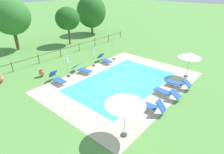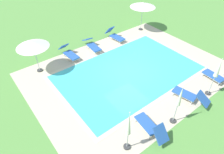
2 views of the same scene
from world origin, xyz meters
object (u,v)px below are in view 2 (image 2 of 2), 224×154
Objects in this scene: patio_umbrella_closed_row_mid_west at (129,127)px; patio_umbrella_closed_row_centre at (217,71)px; patio_umbrella_closed_row_west at (179,101)px; sun_lounger_north_end at (92,45)px; sun_lounger_north_near_steps at (151,127)px; patio_umbrella_open_foreground at (32,44)px; sun_lounger_north_mid at (115,35)px; sun_lounger_south_near_corner at (69,53)px; sun_lounger_south_mid at (218,77)px; patio_umbrella_open_by_bench at (143,5)px; sun_lounger_north_far at (190,95)px.

patio_umbrella_closed_row_centre is (-6.01, 0.32, 0.19)m from patio_umbrella_closed_row_mid_west.
patio_umbrella_closed_row_centre is (-3.21, -0.02, 0.15)m from patio_umbrella_closed_row_west.
patio_umbrella_closed_row_mid_west reaches higher than sun_lounger_north_end.
patio_umbrella_closed_row_centre is at bearing 176.69° from sun_lounger_north_near_steps.
patio_umbrella_open_foreground is 0.95× the size of patio_umbrella_closed_row_mid_west.
sun_lounger_north_mid reaches higher than sun_lounger_south_near_corner.
sun_lounger_south_mid is at bearing -179.76° from sun_lounger_north_near_steps.
sun_lounger_north_mid is 6.79m from patio_umbrella_open_foreground.
patio_umbrella_closed_row_mid_west is (2.79, -0.34, -0.03)m from patio_umbrella_closed_row_west.
sun_lounger_south_mid is at bearing -176.08° from patio_umbrella_closed_row_west.
patio_umbrella_closed_row_mid_west is (1.48, 8.03, 1.10)m from sun_lounger_south_near_corner.
patio_umbrella_open_foreground reaches higher than sun_lounger_north_near_steps.
patio_umbrella_open_by_bench is (-7.27, -8.10, 1.83)m from sun_lounger_north_near_steps.
sun_lounger_south_mid is at bearing 126.15° from sun_lounger_south_near_corner.
sun_lounger_north_far is 1.00× the size of sun_lounger_north_end.
patio_umbrella_closed_row_mid_west is (7.37, -0.03, 1.08)m from sun_lounger_south_mid.
patio_umbrella_open_foreground reaches higher than sun_lounger_north_mid.
patio_umbrella_closed_row_mid_west is at bearing 1.03° from sun_lounger_north_far.
patio_umbrella_open_foreground is (4.28, 0.14, 1.68)m from sun_lounger_north_end.
sun_lounger_north_end is 5.60m from patio_umbrella_open_by_bench.
patio_umbrella_closed_row_mid_west is at bearing 66.79° from sun_lounger_north_end.
sun_lounger_north_mid is 0.77× the size of patio_umbrella_closed_row_centre.
patio_umbrella_closed_row_west is at bearing 85.73° from sun_lounger_north_end.
sun_lounger_south_near_corner is at bearing -61.54° from patio_umbrella_closed_row_centre.
sun_lounger_north_far is 9.66m from patio_umbrella_open_foreground.
patio_umbrella_closed_row_west is (-1.31, 8.37, 1.13)m from sun_lounger_south_near_corner.
sun_lounger_north_far reaches higher than sun_lounger_north_end.
sun_lounger_south_mid is 7.45m from patio_umbrella_closed_row_mid_west.
patio_umbrella_open_foreground is at bearing 1.42° from patio_umbrella_open_by_bench.
sun_lounger_north_near_steps is 1.04× the size of sun_lounger_south_mid.
sun_lounger_north_far is at bearing -177.61° from sun_lounger_north_near_steps.
patio_umbrella_open_by_bench is (-2.98, -0.04, 1.83)m from sun_lounger_north_mid.
sun_lounger_south_mid is 0.76× the size of patio_umbrella_open_by_bench.
patio_umbrella_closed_row_centre is (-1.33, 0.40, 1.30)m from sun_lounger_north_far.
sun_lounger_south_mid reaches higher than sun_lounger_south_near_corner.
sun_lounger_north_far is 8.57m from sun_lounger_south_near_corner.
patio_umbrella_closed_row_centre reaches higher than patio_umbrella_open_by_bench.
patio_umbrella_closed_row_west is 1.00× the size of patio_umbrella_closed_row_mid_west.
sun_lounger_north_end is (1.26, -7.87, -0.01)m from sun_lounger_north_far.
patio_umbrella_open_foreground is (2.30, -7.87, 1.65)m from sun_lounger_north_near_steps.
patio_umbrella_closed_row_centre reaches higher than sun_lounger_north_mid.
patio_umbrella_closed_row_west is at bearing 173.05° from patio_umbrella_closed_row_mid_west.
patio_umbrella_closed_row_west is (1.88, 0.42, 1.14)m from sun_lounger_north_far.
patio_umbrella_open_foreground is (2.35, 0.22, 1.66)m from sun_lounger_south_near_corner.
sun_lounger_north_far is 1.11× the size of sun_lounger_south_mid.
sun_lounger_north_near_steps is 0.79× the size of patio_umbrella_closed_row_centre.
patio_umbrella_closed_row_west reaches higher than sun_lounger_north_end.
sun_lounger_north_near_steps is 0.82× the size of patio_umbrella_closed_row_west.
patio_umbrella_open_foreground is at bearing -73.73° from sun_lounger_north_near_steps.
patio_umbrella_open_foreground is at bearing 1.75° from sun_lounger_north_mid.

